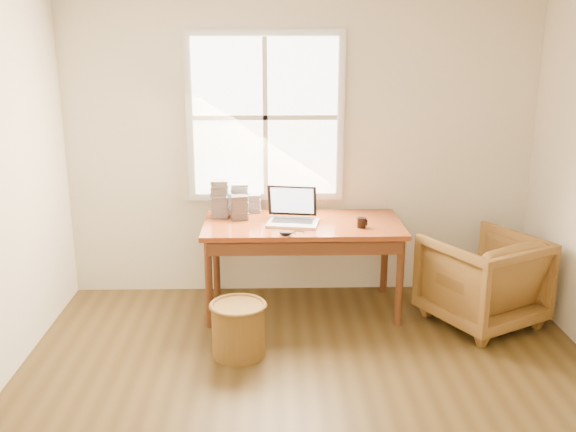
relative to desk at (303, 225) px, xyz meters
name	(u,v)px	position (x,y,z in m)	size (l,w,h in m)	color
room_shell	(314,206)	(-0.02, -1.64, 0.59)	(4.04, 4.54, 2.64)	#4D391A
desk	(303,225)	(0.00, 0.00, 0.00)	(1.60, 0.80, 0.04)	brown
armchair	(482,279)	(1.40, -0.30, -0.37)	(0.77, 0.79, 0.72)	brown
wicker_stool	(238,330)	(-0.49, -0.80, -0.54)	(0.38, 0.38, 0.38)	brown
laptop	(293,206)	(-0.08, -0.06, 0.17)	(0.41, 0.43, 0.31)	#B9BBC1
mouse	(286,233)	(-0.15, -0.35, 0.04)	(0.10, 0.06, 0.03)	black
coffee_mug	(361,223)	(0.45, -0.16, 0.06)	(0.07, 0.07, 0.08)	black
cd_stack_a	(240,199)	(-0.52, 0.24, 0.16)	(0.14, 0.12, 0.27)	#B5B9C1
cd_stack_b	(239,207)	(-0.52, 0.12, 0.12)	(0.13, 0.12, 0.20)	#292A2E
cd_stack_c	(220,199)	(-0.68, 0.19, 0.17)	(0.14, 0.12, 0.31)	#A1A3AF
cd_stack_d	(253,203)	(-0.41, 0.32, 0.10)	(0.13, 0.11, 0.16)	#A8ADB4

